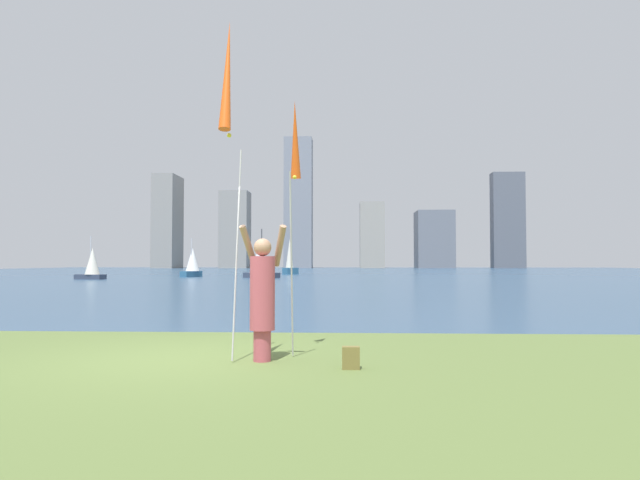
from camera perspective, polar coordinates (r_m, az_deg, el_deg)
The scene contains 15 objects.
ground at distance 59.18m, azimuth 0.24°, elevation -3.53°, with size 120.00×138.00×0.12m.
person at distance 8.11m, azimuth -5.75°, elevation -5.34°, with size 0.70×0.52×1.92m.
kite_flag_left at distance 7.98m, azimuth -9.18°, elevation 15.24°, with size 0.16×1.26×4.64m.
kite_flag_right at distance 8.91m, azimuth -2.50°, elevation 9.36°, with size 0.16×1.00×3.85m.
bag at distance 7.58m, azimuth 3.10°, elevation -11.63°, with size 0.23×0.14×0.29m.
sailboat_0 at distance 61.28m, azimuth -3.02°, elevation -1.87°, with size 1.70×1.78×5.98m.
sailboat_1 at distance 48.53m, azimuth -6.02°, elevation -2.25°, with size 3.27×2.29×4.13m.
sailboat_2 at distance 52.43m, azimuth -12.60°, elevation -2.19°, with size 1.59×2.50×3.45m.
sailboat_3 at distance 47.66m, azimuth -21.76°, elevation -2.31°, with size 2.36×1.34×3.35m.
skyline_tower_0 at distance 119.63m, azimuth -14.93°, elevation 1.76°, with size 4.29×7.93×18.68m.
skyline_tower_1 at distance 116.51m, azimuth -8.47°, elevation 1.01°, with size 5.66×5.51×15.42m.
skyline_tower_2 at distance 119.77m, azimuth -2.16°, elevation 3.70°, with size 5.76×4.72×27.09m.
skyline_tower_3 at distance 117.23m, azimuth 5.20°, elevation 0.48°, with size 4.92×4.89×13.40m.
skyline_tower_4 at distance 119.73m, azimuth 11.29°, elevation 0.04°, with size 7.41×7.71×11.65m.
skyline_tower_5 at distance 121.79m, azimuth 18.19°, elevation 1.88°, with size 6.37×3.05×19.32m.
Camera 1 is at (2.46, -8.16, 1.40)m, focal length 32.14 mm.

